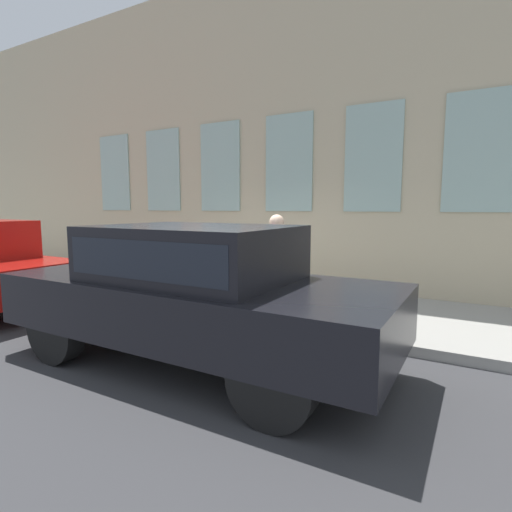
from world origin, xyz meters
TOP-DOWN VIEW (x-y plane):
  - ground_plane at (0.00, 0.00)m, footprint 80.00×80.00m
  - sidewalk at (1.49, 0.00)m, footprint 2.97×60.00m
  - building_facade at (3.12, -0.00)m, footprint 0.33×40.00m
  - fire_hydrant at (0.52, -0.13)m, footprint 0.27×0.40m
  - person at (0.98, -0.70)m, footprint 0.40×0.26m
  - parked_car_charcoal_near at (-1.51, -0.83)m, footprint 1.93×4.85m

SIDE VIEW (x-z plane):
  - ground_plane at x=0.00m, z-range 0.00..0.00m
  - sidewalk at x=1.49m, z-range 0.00..0.15m
  - fire_hydrant at x=0.52m, z-range 0.15..0.84m
  - parked_car_charcoal_near at x=-1.51m, z-range 0.11..1.81m
  - person at x=0.98m, z-range 0.31..1.96m
  - building_facade at x=3.12m, z-range 0.00..7.24m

